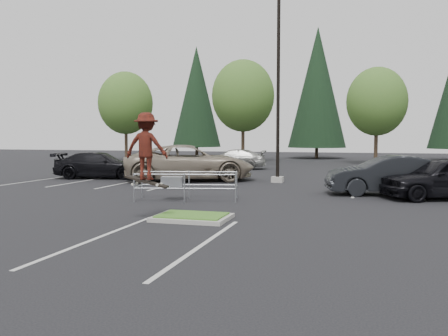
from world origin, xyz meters
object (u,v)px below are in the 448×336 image
(skateboarder, at_px, (146,147))
(car_l_black, at_px, (99,165))
(car_l_tan, at_px, (187,163))
(car_far_silver, at_px, (233,159))
(conif_b, at_px, (317,87))
(light_pole, at_px, (278,97))
(decid_a, at_px, (126,105))
(conif_a, at_px, (197,97))
(decid_b, at_px, (243,98))
(cart_corral, at_px, (176,182))
(car_r_black, at_px, (445,178))
(car_r_charc, at_px, (388,175))
(decid_c, at_px, (377,104))

(skateboarder, xyz_separation_m, car_l_black, (-8.80, 12.06, -1.41))
(car_l_tan, bearing_deg, car_far_silver, -24.20)
(conif_b, bearing_deg, light_pole, -88.99)
(decid_a, distance_m, car_l_tan, 23.39)
(light_pole, bearing_deg, conif_a, 117.38)
(conif_b, bearing_deg, decid_b, -121.09)
(light_pole, bearing_deg, car_l_black, -177.27)
(cart_corral, xyz_separation_m, car_l_black, (-7.90, 7.60, 0.08))
(conif_a, distance_m, car_r_black, 40.08)
(conif_a, distance_m, cart_corral, 38.55)
(decid_b, bearing_deg, car_far_silver, -80.62)
(decid_b, height_order, car_r_charc, decid_b)
(decid_c, height_order, skateboarder, decid_c)
(decid_c, height_order, conif_a, conif_a)
(car_l_tan, bearing_deg, decid_c, -53.83)
(cart_corral, height_order, car_l_tan, car_l_tan)
(decid_b, xyz_separation_m, skateboarder, (4.81, -31.09, -3.87))
(cart_corral, bearing_deg, car_r_charc, 13.61)
(car_far_silver, bearing_deg, decid_a, -131.14)
(light_pole, height_order, car_r_charc, light_pole)
(cart_corral, relative_size, car_r_charc, 0.81)
(decid_a, xyz_separation_m, car_r_black, (26.01, -22.94, -4.75))
(decid_c, distance_m, conif_b, 12.51)
(decid_b, xyz_separation_m, car_r_charc, (11.90, -22.62, -5.21))
(cart_corral, distance_m, car_r_black, 10.60)
(decid_a, distance_m, car_r_charc, 32.91)
(car_r_charc, xyz_separation_m, car_r_black, (2.11, -0.82, 0.00))
(light_pole, bearing_deg, skateboarder, -97.71)
(decid_a, relative_size, decid_b, 0.92)
(conif_a, bearing_deg, decid_c, -26.96)
(car_l_black, bearing_deg, car_far_silver, -42.99)
(conif_a, xyz_separation_m, cart_corral, (11.90, -36.10, -6.41))
(decid_a, bearing_deg, car_l_black, -66.63)
(light_pole, distance_m, decid_b, 19.70)
(light_pole, xyz_separation_m, skateboarder, (-1.70, -12.56, -2.38))
(skateboarder, bearing_deg, decid_a, -64.55)
(car_r_charc, bearing_deg, decid_a, -144.98)
(conif_b, xyz_separation_m, cart_corral, (-2.10, -36.60, -7.16))
(cart_corral, relative_size, car_l_tan, 0.57)
(conif_a, height_order, cart_corral, conif_a)
(light_pole, xyz_separation_m, car_r_black, (7.50, -4.91, -3.73))
(car_l_black, xyz_separation_m, car_far_silver, (5.53, 9.74, -0.04))
(light_pole, relative_size, conif_b, 0.70)
(car_l_black, bearing_deg, decid_c, -54.51)
(decid_a, relative_size, car_l_tan, 1.24)
(decid_a, height_order, cart_corral, decid_a)
(light_pole, relative_size, car_r_charc, 2.01)
(decid_a, xyz_separation_m, car_l_black, (8.01, -18.53, -4.82))
(decid_b, height_order, car_l_black, decid_b)
(conif_a, bearing_deg, car_l_black, -82.01)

